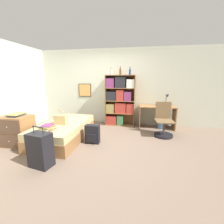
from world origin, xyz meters
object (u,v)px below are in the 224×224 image
(bottle_brown, at_px, (120,72))
(bottle_clear, at_px, (130,72))
(dresser, at_px, (17,130))
(magazine_pile_on_dresser, at_px, (16,115))
(backpack, at_px, (92,134))
(suitcase, at_px, (40,150))
(handbag, at_px, (61,119))
(desk_lamp, at_px, (167,97))
(waste_bin, at_px, (161,124))
(bed, at_px, (65,131))
(book_stack_on_bed, at_px, (48,128))
(desk, at_px, (157,113))
(bookcase, at_px, (119,100))
(desk_chair, at_px, (163,126))
(bottle_green, at_px, (111,72))

(bottle_brown, distance_m, bottle_clear, 0.31)
(dresser, bearing_deg, magazine_pile_on_dresser, 42.29)
(dresser, relative_size, backpack, 1.54)
(suitcase, relative_size, bottle_brown, 2.89)
(handbag, height_order, desk_lamp, desk_lamp)
(handbag, height_order, dresser, handbag)
(desk_lamp, xyz_separation_m, waste_bin, (-0.15, -0.15, -0.87))
(bed, relative_size, book_stack_on_bed, 5.64)
(bottle_brown, bearing_deg, bottle_clear, 3.61)
(backpack, relative_size, waste_bin, 1.68)
(book_stack_on_bed, bearing_deg, desk, 38.00)
(bookcase, xyz_separation_m, desk_lamp, (1.56, -0.01, 0.14))
(waste_bin, bearing_deg, bed, -153.28)
(bed, relative_size, backpack, 4.27)
(handbag, bearing_deg, backpack, 1.14)
(book_stack_on_bed, xyz_separation_m, waste_bin, (2.75, 1.98, -0.37))
(desk_chair, xyz_separation_m, waste_bin, (0.03, 0.64, -0.16))
(dresser, distance_m, bottle_green, 3.19)
(book_stack_on_bed, xyz_separation_m, desk_chair, (2.72, 1.34, -0.21))
(waste_bin, bearing_deg, dresser, -152.34)
(book_stack_on_bed, bearing_deg, handbag, 80.47)
(bookcase, height_order, bottle_brown, bottle_brown)
(handbag, xyz_separation_m, book_stack_on_bed, (-0.08, -0.47, -0.07))
(bottle_brown, bearing_deg, book_stack_on_bed, -122.73)
(handbag, xyz_separation_m, desk_lamp, (2.82, 1.66, 0.43))
(book_stack_on_bed, distance_m, magazine_pile_on_dresser, 0.90)
(bottle_clear, relative_size, desk_chair, 0.27)
(desk_chair, xyz_separation_m, backpack, (-1.83, -0.85, -0.07))
(magazine_pile_on_dresser, relative_size, waste_bin, 1.33)
(bottle_green, bearing_deg, desk_chair, -26.19)
(bed, bearing_deg, bottle_brown, 49.10)
(bed, relative_size, handbag, 5.12)
(dresser, relative_size, desk_chair, 0.76)
(suitcase, xyz_separation_m, bottle_green, (0.78, 2.83, 1.48))
(bed, xyz_separation_m, bottle_clear, (1.62, 1.52, 1.59))
(bottle_green, relative_size, desk_chair, 0.25)
(book_stack_on_bed, relative_size, bookcase, 0.21)
(waste_bin, bearing_deg, bottle_brown, 173.68)
(handbag, xyz_separation_m, desk_chair, (2.65, 0.87, -0.28))
(dresser, height_order, desk, desk)
(desk_lamp, relative_size, waste_bin, 1.53)
(handbag, xyz_separation_m, bottle_green, (0.98, 1.69, 1.22))
(suitcase, relative_size, bottle_clear, 3.03)
(suitcase, relative_size, backpack, 1.65)
(suitcase, height_order, desk_lamp, desk_lamp)
(handbag, bearing_deg, bottle_green, 59.74)
(bottle_brown, bearing_deg, waste_bin, -6.32)
(bed, distance_m, bottle_clear, 2.73)
(bookcase, distance_m, waste_bin, 1.59)
(bookcase, distance_m, desk, 1.32)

